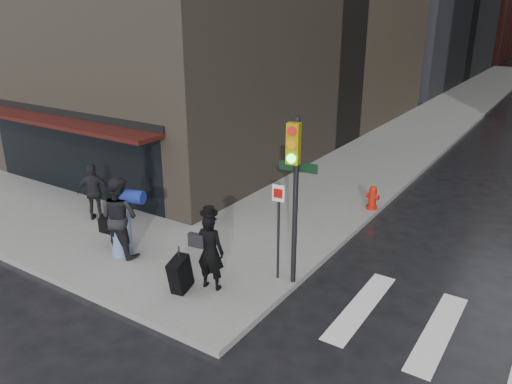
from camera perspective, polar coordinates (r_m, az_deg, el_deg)
ground at (r=11.83m, az=-6.14°, el=-10.02°), size 140.00×140.00×0.00m
sidewalk_left at (r=35.92m, az=22.46°, el=9.35°), size 4.00×50.00×0.15m
storefront at (r=17.22m, az=-20.71°, el=5.10°), size 8.40×1.11×2.83m
man_overcoat at (r=10.86m, az=-5.97°, el=-7.17°), size 1.00×1.11×1.94m
man_jeans at (r=12.63m, az=-15.35°, el=-2.71°), size 1.48×0.87×2.04m
man_greycoat at (r=15.05m, az=-17.97°, el=-0.01°), size 1.04×0.89×1.67m
traffic_light at (r=10.40m, az=4.25°, el=1.33°), size 0.94×0.49×3.77m
fire_hydrant at (r=15.64m, az=13.16°, el=-0.74°), size 0.42×0.33×0.74m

